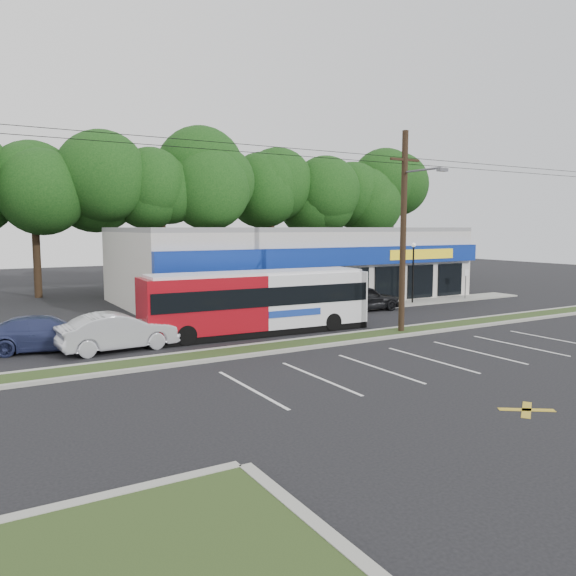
% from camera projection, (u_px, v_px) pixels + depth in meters
% --- Properties ---
extents(ground, '(120.00, 120.00, 0.00)m').
position_uv_depth(ground, '(366.00, 343.00, 25.96)').
color(ground, black).
rests_on(ground, ground).
extents(grass_strip, '(40.00, 1.60, 0.12)m').
position_uv_depth(grass_strip, '(353.00, 338.00, 26.81)').
color(grass_strip, '#283E19').
rests_on(grass_strip, ground).
extents(curb_south, '(40.00, 0.25, 0.14)m').
position_uv_depth(curb_south, '(364.00, 341.00, 26.08)').
color(curb_south, '#9E9E93').
rests_on(curb_south, ground).
extents(curb_north, '(40.00, 0.25, 0.14)m').
position_uv_depth(curb_north, '(343.00, 335.00, 27.54)').
color(curb_north, '#9E9E93').
rests_on(curb_north, ground).
extents(sidewalk, '(32.00, 2.20, 0.10)m').
position_uv_depth(sidewalk, '(340.00, 309.00, 36.18)').
color(sidewalk, '#9E9E93').
rests_on(sidewalk, ground).
extents(strip_mall, '(25.00, 12.55, 5.30)m').
position_uv_depth(strip_mall, '(292.00, 263.00, 42.08)').
color(strip_mall, '#B9B7AB').
rests_on(strip_mall, ground).
extents(utility_pole, '(50.00, 2.77, 10.00)m').
position_uv_depth(utility_pole, '(402.00, 225.00, 27.59)').
color(utility_pole, black).
rests_on(utility_pole, ground).
extents(lamp_post, '(0.30, 0.30, 4.25)m').
position_uv_depth(lamp_post, '(413.00, 266.00, 38.75)').
color(lamp_post, black).
rests_on(lamp_post, ground).
extents(sign_post, '(0.45, 0.10, 2.23)m').
position_uv_depth(sign_post, '(466.00, 279.00, 41.20)').
color(sign_post, '#59595E').
rests_on(sign_post, ground).
extents(tree_line, '(46.76, 6.76, 11.83)m').
position_uv_depth(tree_line, '(219.00, 192.00, 49.35)').
color(tree_line, black).
rests_on(tree_line, ground).
extents(metrobus, '(11.75, 3.01, 3.13)m').
position_uv_depth(metrobus, '(258.00, 301.00, 27.98)').
color(metrobus, maroon).
rests_on(metrobus, ground).
extents(car_dark, '(4.96, 2.22, 1.66)m').
position_uv_depth(car_dark, '(363.00, 298.00, 35.81)').
color(car_dark, black).
rests_on(car_dark, ground).
extents(car_silver, '(5.11, 2.06, 1.65)m').
position_uv_depth(car_silver, '(118.00, 332.00, 24.22)').
color(car_silver, '#B9BAC1').
rests_on(car_silver, ground).
extents(car_blue, '(5.54, 3.11, 1.52)m').
position_uv_depth(car_blue, '(46.00, 333.00, 24.22)').
color(car_blue, navy).
rests_on(car_blue, ground).
extents(pedestrian_a, '(0.64, 0.49, 1.57)m').
position_uv_depth(pedestrian_a, '(359.00, 301.00, 34.77)').
color(pedestrian_a, silver).
rests_on(pedestrian_a, ground).
extents(pedestrian_b, '(0.94, 0.81, 1.68)m').
position_uv_depth(pedestrian_b, '(327.00, 299.00, 34.97)').
color(pedestrian_b, beige).
rests_on(pedestrian_b, ground).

